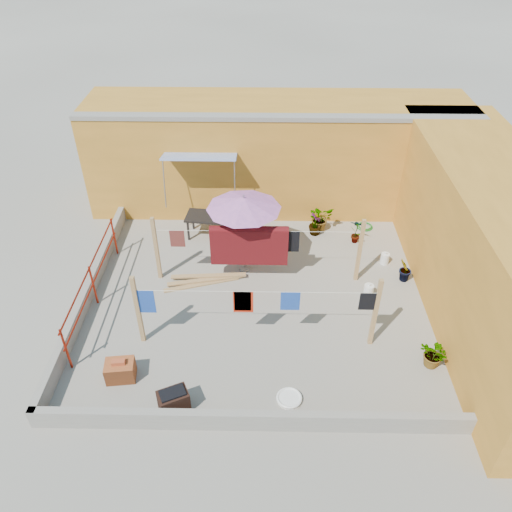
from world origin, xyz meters
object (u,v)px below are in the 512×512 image
object	(u,v)px
white_basin	(289,398)
brazier	(174,401)
patio_umbrella	(244,204)
brick_stack	(120,370)
water_jug_a	(369,291)
plant_back_a	(320,218)
water_jug_b	(385,259)
green_hose	(365,226)
outdoor_table	(211,218)

from	to	relation	value
white_basin	brazier	bearing A→B (deg)	-173.51
patio_umbrella	brick_stack	xyz separation A→B (m)	(-2.40, -3.65, -1.76)
water_jug_a	plant_back_a	distance (m)	3.08
plant_back_a	white_basin	bearing A→B (deg)	-100.27
patio_umbrella	white_basin	size ratio (longest dim) A/B	4.70
water_jug_b	green_hose	distance (m)	1.74
green_hose	outdoor_table	bearing A→B (deg)	-173.44
brazier	water_jug_b	distance (m)	6.77
water_jug_a	plant_back_a	bearing A→B (deg)	107.98
patio_umbrella	brazier	distance (m)	4.88
white_basin	plant_back_a	bearing A→B (deg)	79.73
brazier	white_basin	size ratio (longest dim) A/B	1.31
water_jug_b	white_basin	bearing A→B (deg)	-121.24
outdoor_table	water_jug_a	distance (m)	4.78
patio_umbrella	plant_back_a	xyz separation A→B (m)	(2.11, 1.88, -1.59)
white_basin	patio_umbrella	bearing A→B (deg)	103.73
white_basin	water_jug_a	size ratio (longest dim) A/B	1.36
white_basin	plant_back_a	size ratio (longest dim) A/B	0.66
outdoor_table	white_basin	xyz separation A→B (m)	(2.00, -5.64, -0.55)
outdoor_table	green_hose	xyz separation A→B (m)	(4.44, 0.51, -0.57)
brick_stack	white_basin	distance (m)	3.45
brick_stack	brazier	distance (m)	1.41
brick_stack	brazier	bearing A→B (deg)	-31.99
outdoor_table	brick_stack	bearing A→B (deg)	-105.38
brick_stack	green_hose	size ratio (longest dim) A/B	1.32
outdoor_table	patio_umbrella	bearing A→B (deg)	-56.61
patio_umbrella	water_jug_b	size ratio (longest dim) A/B	6.79
green_hose	water_jug_a	bearing A→B (deg)	-97.48
outdoor_table	water_jug_b	xyz separation A→B (m)	(4.68, -1.21, -0.44)
brazier	patio_umbrella	bearing A→B (deg)	74.77
brazier	water_jug_b	world-z (taller)	brazier
patio_umbrella	brazier	bearing A→B (deg)	-105.23
plant_back_a	brazier	bearing A→B (deg)	-117.75
water_jug_b	plant_back_a	bearing A→B (deg)	134.76
patio_umbrella	plant_back_a	bearing A→B (deg)	41.80
patio_umbrella	water_jug_a	size ratio (longest dim) A/B	6.41
brazier	outdoor_table	bearing A→B (deg)	87.90
outdoor_table	brazier	bearing A→B (deg)	-92.10
brazier	water_jug_b	xyz separation A→B (m)	(4.90, 4.68, -0.09)
white_basin	green_hose	world-z (taller)	white_basin
brick_stack	water_jug_a	size ratio (longest dim) A/B	1.67
outdoor_table	plant_back_a	size ratio (longest dim) A/B	1.93
brick_stack	plant_back_a	distance (m)	7.14
water_jug_a	water_jug_b	distance (m)	1.46
white_basin	green_hose	xyz separation A→B (m)	(2.44, 6.15, -0.01)
brick_stack	white_basin	bearing A→B (deg)	-8.29
patio_umbrella	white_basin	distance (m)	4.68
outdoor_table	brick_stack	world-z (taller)	outdoor_table
white_basin	water_jug_b	world-z (taller)	water_jug_b
brick_stack	green_hose	distance (m)	8.14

